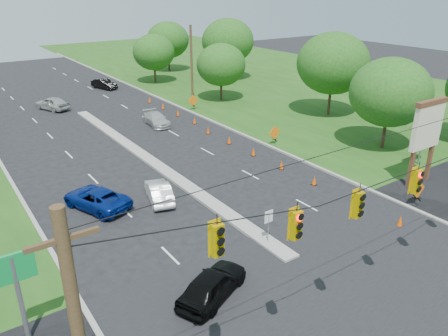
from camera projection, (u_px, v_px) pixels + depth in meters
ground at (353, 304)px, 19.61m from camera, size 160.00×160.00×0.00m
grass_right at (389, 108)px, 50.47m from camera, size 40.00×160.00×0.06m
cross_street at (353, 304)px, 19.61m from camera, size 160.00×14.00×0.02m
curb_right at (197, 115)px, 47.63m from camera, size 0.25×110.00×0.16m
median at (149, 160)px, 35.52m from camera, size 1.00×34.00×0.18m
median_sign at (269, 220)px, 23.59m from camera, size 0.55×0.06×2.05m
signal_span at (388, 216)px, 16.89m from camera, size 25.60×0.32×9.00m
utility_pole_far_right at (192, 65)px, 50.92m from camera, size 0.28×0.28×9.00m
pylon_sign at (427, 129)px, 30.24m from camera, size 5.90×2.30×6.12m
cone_0 at (400, 221)px, 25.76m from camera, size 0.32×0.32×0.70m
cone_1 at (353, 199)px, 28.41m from camera, size 0.32×0.32×0.70m
cone_2 at (314, 180)px, 31.06m from camera, size 0.32×0.32×0.70m
cone_3 at (281, 165)px, 33.71m from camera, size 0.32×0.32×0.70m
cone_4 at (253, 152)px, 36.36m from camera, size 0.32×0.32×0.70m
cone_5 at (229, 140)px, 39.02m from camera, size 0.32×0.32×0.70m
cone_6 at (208, 130)px, 41.67m from camera, size 0.32×0.32×0.70m
cone_7 at (195, 121)px, 44.63m from camera, size 0.32×0.32×0.70m
cone_8 at (178, 113)px, 47.28m from camera, size 0.32×0.32×0.70m
cone_9 at (163, 106)px, 49.94m from camera, size 0.32×0.32×0.70m
cone_10 at (150, 100)px, 52.59m from camera, size 0.32×0.32×0.70m
work_sign_0 at (418, 190)px, 27.87m from camera, size 1.27×0.58×1.37m
work_sign_1 at (275, 133)px, 38.48m from camera, size 1.27×0.58×1.37m
work_sign_2 at (193, 101)px, 49.08m from camera, size 1.27×0.58×1.37m
tree_7 at (390, 92)px, 36.20m from camera, size 6.72×6.72×7.84m
tree_8 at (333, 63)px, 45.62m from camera, size 7.56×7.56×8.82m
tree_9 at (221, 65)px, 52.06m from camera, size 5.88×5.88×6.86m
tree_10 at (228, 41)px, 63.34m from camera, size 7.56×7.56×8.82m
tree_11 at (168, 40)px, 69.82m from camera, size 6.72×6.72×7.84m
tree_12 at (154, 52)px, 61.61m from camera, size 5.88×5.88×6.86m
black_sedan at (212, 284)px, 19.77m from camera, size 4.44×3.23×1.41m
white_sedan at (159, 191)px, 28.75m from camera, size 2.34×4.10×1.28m
blue_pickup at (96, 198)px, 27.77m from camera, size 3.78×5.27×1.33m
silver_car_far at (156, 119)px, 44.16m from camera, size 2.25×4.50×1.26m
silver_car_oncoming at (52, 103)px, 49.46m from camera, size 3.36×4.79×1.51m
dark_car_receding at (104, 84)px, 59.47m from camera, size 2.60×4.29×1.33m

